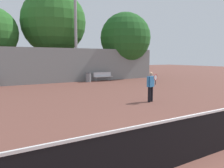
{
  "coord_description": "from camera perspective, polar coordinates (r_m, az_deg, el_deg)",
  "views": [
    {
      "loc": [
        -4.19,
        -2.99,
        2.24
      ],
      "look_at": [
        1.57,
        6.64,
        0.89
      ],
      "focal_mm": 35.0,
      "sensor_mm": 36.0,
      "label": 1
    }
  ],
  "objects": [
    {
      "name": "back_fence",
      "position": [
        19.66,
        -18.63,
        4.52
      ],
      "size": [
        24.49,
        0.06,
        3.13
      ],
      "color": "gray",
      "rests_on": "ground_plane"
    },
    {
      "name": "tree_dark_dense",
      "position": [
        24.22,
        -14.97,
        15.28
      ],
      "size": [
        6.61,
        6.61,
        9.2
      ],
      "color": "brown",
      "rests_on": "ground_plane"
    },
    {
      "name": "ground_plane",
      "position": [
        5.62,
        22.61,
        -17.2
      ],
      "size": [
        100.0,
        100.0,
        0.0
      ],
      "primitive_type": "plane",
      "color": "brown"
    },
    {
      "name": "tennis_net",
      "position": [
        5.43,
        22.87,
        -12.06
      ],
      "size": [
        11.78,
        0.09,
        1.04
      ],
      "color": "black",
      "rests_on": "ground_plane"
    },
    {
      "name": "tree_green_tall",
      "position": [
        24.89,
        3.52,
        11.91
      ],
      "size": [
        5.57,
        5.57,
        7.24
      ],
      "color": "brown",
      "rests_on": "ground_plane"
    },
    {
      "name": "light_pole_near_left",
      "position": [
        21.11,
        -9.5,
        15.83
      ],
      "size": [
        0.9,
        0.6,
        9.63
      ],
      "color": "#939399",
      "rests_on": "ground_plane"
    },
    {
      "name": "bench_courtside_near",
      "position": [
        21.25,
        -2.41,
        2.21
      ],
      "size": [
        1.9,
        0.4,
        0.85
      ],
      "color": "silver",
      "rests_on": "ground_plane"
    },
    {
      "name": "tennis_player",
      "position": [
        11.25,
        10.09,
        -0.24
      ],
      "size": [
        0.59,
        0.48,
        1.54
      ],
      "rotation": [
        0.0,
        0.0,
        0.3
      ],
      "color": "black",
      "rests_on": "ground_plane"
    },
    {
      "name": "trash_bin",
      "position": [
        20.5,
        -6.23,
        1.76
      ],
      "size": [
        0.53,
        0.53,
        0.87
      ],
      "color": "gray",
      "rests_on": "ground_plane"
    }
  ]
}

